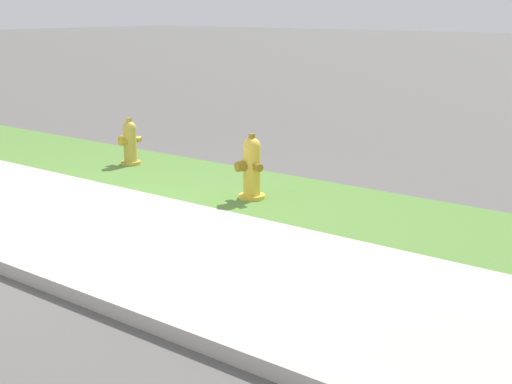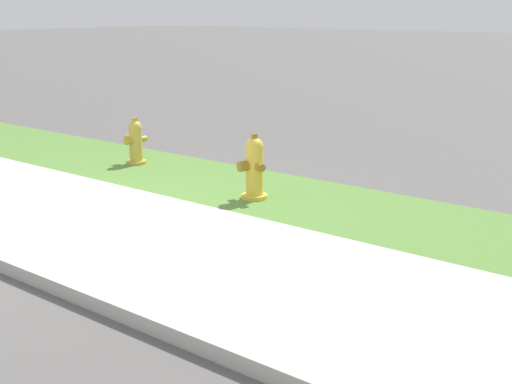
% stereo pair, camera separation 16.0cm
% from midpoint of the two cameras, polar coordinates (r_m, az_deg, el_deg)
% --- Properties ---
extents(ground_plane, '(120.00, 120.00, 0.00)m').
position_cam_midpoint_polar(ground_plane, '(7.79, -13.89, -2.01)').
color(ground_plane, '#5B5956').
extents(sidewalk_pavement, '(18.00, 2.45, 0.01)m').
position_cam_midpoint_polar(sidewalk_pavement, '(7.79, -13.89, -1.97)').
color(sidewalk_pavement, '#BCB7AD').
rests_on(sidewalk_pavement, ground).
extents(grass_verge, '(18.00, 1.85, 0.01)m').
position_cam_midpoint_polar(grass_verge, '(9.18, -3.13, 0.92)').
color(grass_verge, '#568438').
rests_on(grass_verge, ground).
extents(fire_hydrant_by_grass_verge, '(0.34, 0.37, 0.66)m').
position_cam_midpoint_polar(fire_hydrant_by_grass_verge, '(10.25, -9.18, 3.96)').
color(fire_hydrant_by_grass_verge, gold).
rests_on(fire_hydrant_by_grass_verge, ground).
extents(fire_hydrant_far_end, '(0.39, 0.36, 0.77)m').
position_cam_midpoint_polar(fire_hydrant_far_end, '(8.23, 0.39, 1.95)').
color(fire_hydrant_far_end, gold).
rests_on(fire_hydrant_far_end, ground).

